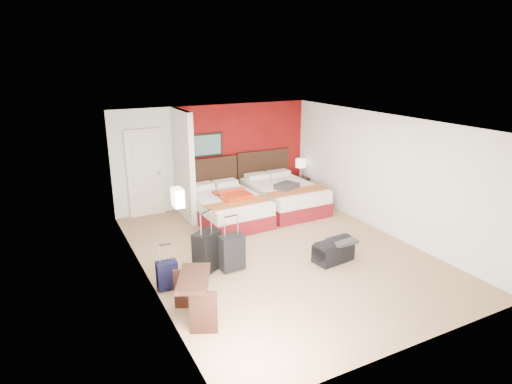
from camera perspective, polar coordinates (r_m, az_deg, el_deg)
ground at (r=8.40m, az=3.08°, el=-7.90°), size 6.50×6.50×0.00m
room_walls at (r=8.65m, az=-9.65°, el=1.53°), size 5.02×6.52×2.50m
red_accent_panel at (r=11.05m, az=-1.87°, el=5.20°), size 3.50×0.04×2.50m
partition_wall at (r=9.87m, az=-9.54°, el=3.47°), size 0.12×1.20×2.50m
entry_door at (r=10.29m, az=-14.47°, el=2.44°), size 0.82×0.06×2.05m
bed_left at (r=9.82m, az=-3.85°, el=-2.17°), size 1.49×2.07×0.60m
bed_right at (r=10.59m, az=3.68°, el=-0.64°), size 1.49×2.10×0.62m
red_suitcase_open at (r=9.66m, az=-3.12°, el=-0.27°), size 0.68×0.91×0.11m
jacket_bundle at (r=10.19m, az=4.09°, el=0.80°), size 0.61×0.56×0.12m
nightstand at (r=11.66m, az=5.86°, el=0.75°), size 0.37×0.37×0.52m
table_lamp at (r=11.53m, az=5.94°, el=3.16°), size 0.37×0.37×0.50m
suitcase_black at (r=7.57m, az=-6.50°, el=-7.97°), size 0.56×0.50×0.71m
suitcase_charcoal at (r=7.60m, az=-3.23°, el=-8.16°), size 0.43×0.28×0.62m
suitcase_navy at (r=7.18m, az=-11.67°, el=-10.88°), size 0.33×0.21×0.46m
duffel_bag at (r=8.08m, az=10.18°, el=-7.78°), size 0.77×0.48×0.37m
jacket_draped at (r=8.05m, az=11.34°, el=-6.30°), size 0.47×0.40×0.06m
desk at (r=6.30m, az=-8.12°, el=-13.76°), size 0.73×0.93×0.69m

